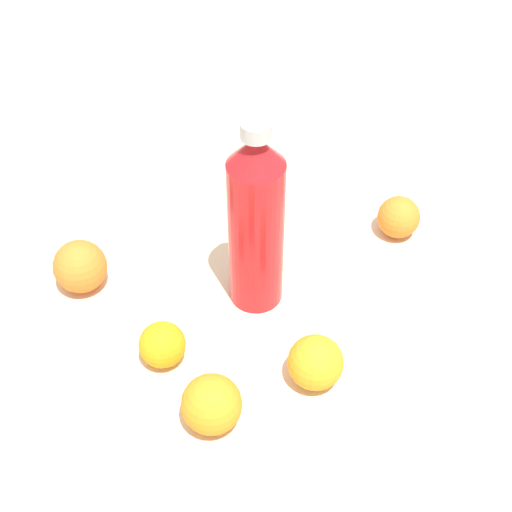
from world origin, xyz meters
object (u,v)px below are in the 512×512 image
at_px(orange_4, 80,266).
at_px(orange_5, 255,182).
at_px(orange_2, 399,217).
at_px(orange_3, 215,405).
at_px(orange_1, 162,345).
at_px(orange_0, 315,363).
at_px(water_bottle, 256,222).

bearing_deg(orange_4, orange_5, -117.64).
relative_size(orange_2, orange_3, 0.87).
relative_size(orange_1, orange_4, 0.81).
bearing_deg(orange_1, orange_0, -164.07).
relative_size(water_bottle, orange_3, 3.98).
xyz_separation_m(water_bottle, orange_0, (-0.13, 0.10, -0.11)).
relative_size(water_bottle, orange_0, 4.15).
height_order(orange_2, orange_4, orange_4).
distance_m(orange_0, orange_2, 0.32).
xyz_separation_m(orange_2, orange_4, (0.39, 0.31, 0.01)).
relative_size(orange_2, orange_5, 0.87).
distance_m(orange_0, orange_5, 0.37).
distance_m(orange_1, orange_5, 0.35).
relative_size(orange_3, orange_5, 1.00).
bearing_deg(orange_2, orange_5, 5.49).
height_order(orange_0, orange_1, orange_0).
bearing_deg(water_bottle, orange_1, -143.36).
bearing_deg(orange_2, orange_4, 38.36).
height_order(water_bottle, orange_5, water_bottle).
distance_m(orange_2, orange_5, 0.24).
relative_size(orange_1, orange_5, 0.82).
xyz_separation_m(water_bottle, orange_3, (-0.05, 0.22, -0.11)).
bearing_deg(orange_5, water_bottle, 115.62).
distance_m(water_bottle, orange_4, 0.28).
bearing_deg(orange_4, orange_0, 178.23).
height_order(orange_1, orange_4, orange_4).
bearing_deg(orange_4, orange_3, 156.23).
bearing_deg(water_bottle, orange_3, -110.02).
distance_m(orange_1, orange_3, 0.12).
distance_m(water_bottle, orange_3, 0.25).
height_order(water_bottle, orange_2, water_bottle).
xyz_separation_m(orange_0, orange_2, (-0.01, -0.32, -0.00)).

